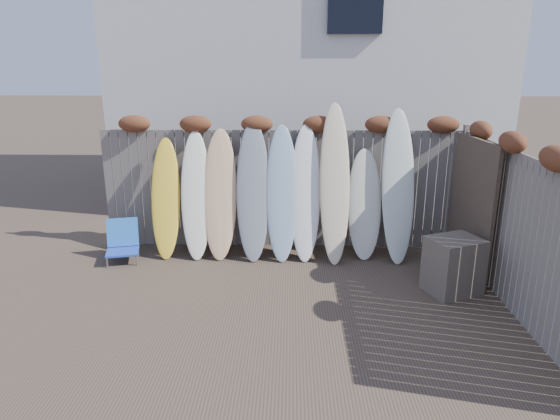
{
  "coord_description": "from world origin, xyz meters",
  "views": [
    {
      "loc": [
        0.16,
        -5.75,
        3.1
      ],
      "look_at": [
        0.0,
        1.2,
        1.0
      ],
      "focal_mm": 32.0,
      "sensor_mm": 36.0,
      "label": 1
    }
  ],
  "objects_px": {
    "wooden_crate": "(453,265)",
    "lattice_panel": "(471,208)",
    "surfboard_0": "(166,198)",
    "beach_chair": "(123,242)"
  },
  "relations": [
    {
      "from": "wooden_crate",
      "to": "beach_chair",
      "type": "bearing_deg",
      "value": 168.01
    },
    {
      "from": "lattice_panel",
      "to": "surfboard_0",
      "type": "bearing_deg",
      "value": 166.92
    },
    {
      "from": "beach_chair",
      "to": "surfboard_0",
      "type": "distance_m",
      "value": 0.97
    },
    {
      "from": "beach_chair",
      "to": "lattice_panel",
      "type": "height_order",
      "value": "lattice_panel"
    },
    {
      "from": "beach_chair",
      "to": "lattice_panel",
      "type": "bearing_deg",
      "value": -3.99
    },
    {
      "from": "surfboard_0",
      "to": "beach_chair",
      "type": "bearing_deg",
      "value": -159.86
    },
    {
      "from": "beach_chair",
      "to": "surfboard_0",
      "type": "xyz_separation_m",
      "value": [
        0.67,
        0.28,
        0.65
      ]
    },
    {
      "from": "wooden_crate",
      "to": "lattice_panel",
      "type": "bearing_deg",
      "value": 59.05
    },
    {
      "from": "beach_chair",
      "to": "wooden_crate",
      "type": "relative_size",
      "value": 0.84
    },
    {
      "from": "wooden_crate",
      "to": "lattice_panel",
      "type": "height_order",
      "value": "lattice_panel"
    }
  ]
}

